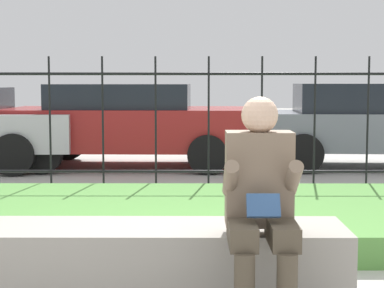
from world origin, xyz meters
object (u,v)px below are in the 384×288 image
at_px(person_seated_reader, 261,200).
at_px(car_parked_center, 129,122).
at_px(car_parked_right, 378,123).
at_px(stone_bench, 143,269).

xyz_separation_m(person_seated_reader, car_parked_center, (-1.44, 6.83, 0.01)).
distance_m(person_seated_reader, car_parked_right, 7.25).
bearing_deg(car_parked_right, person_seated_reader, -107.74).
bearing_deg(car_parked_center, stone_bench, -82.19).
bearing_deg(person_seated_reader, stone_bench, 154.15).
xyz_separation_m(car_parked_right, car_parked_center, (-4.01, 0.05, 0.00)).
bearing_deg(stone_bench, car_parked_right, 63.11).
xyz_separation_m(person_seated_reader, car_parked_right, (2.58, 6.77, 0.01)).
relative_size(car_parked_right, car_parked_center, 1.08).
relative_size(stone_bench, person_seated_reader, 1.94).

